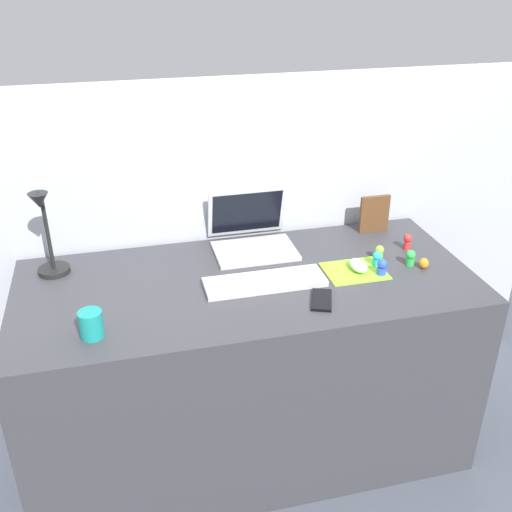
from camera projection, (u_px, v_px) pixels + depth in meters
ground_plane at (249, 441)px, 2.38m from camera, size 6.00×6.00×0.00m
back_wall at (226, 248)px, 2.40m from camera, size 2.77×0.05×1.35m
desk at (248, 367)px, 2.21m from camera, size 1.57×0.69×0.74m
laptop at (251, 233)px, 2.24m from camera, size 0.30×0.27×0.21m
keyboard at (265, 282)px, 2.00m from camera, size 0.41×0.13×0.02m
mousepad at (355, 271)px, 2.09m from camera, size 0.21×0.17×0.00m
mouse at (358, 265)px, 2.09m from camera, size 0.06×0.10×0.03m
cell_phone at (322, 300)px, 1.91m from camera, size 0.11×0.14×0.01m
desk_lamp at (47, 236)px, 1.99m from camera, size 0.11×0.16×0.33m
picture_frame at (374, 214)px, 2.35m from camera, size 0.12×0.02×0.15m
coffee_mug at (91, 324)px, 1.72m from camera, size 0.07×0.07×0.08m
toy_figurine_cyan at (377, 258)px, 2.11m from camera, size 0.03×0.03×0.06m
toy_figurine_blue at (382, 267)px, 2.05m from camera, size 0.03×0.03×0.06m
toy_figurine_lime at (379, 252)px, 2.16m from camera, size 0.03×0.03×0.05m
toy_figurine_red at (407, 241)px, 2.23m from camera, size 0.03×0.03×0.06m
toy_figurine_orange at (424, 263)px, 2.10m from camera, size 0.03×0.03×0.04m
toy_figurine_green at (410, 257)px, 2.12m from camera, size 0.03×0.03×0.06m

